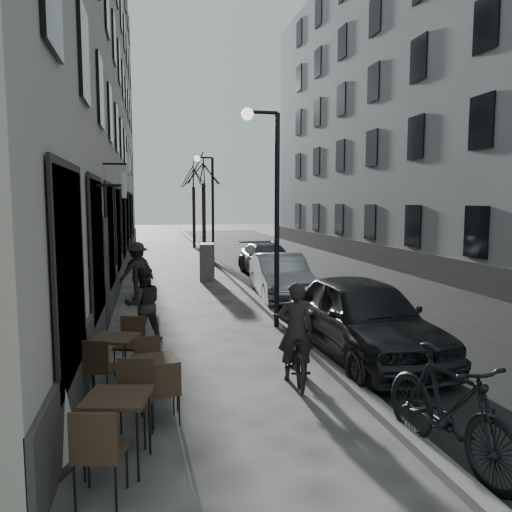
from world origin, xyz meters
name	(u,v)px	position (x,y,z in m)	size (l,w,h in m)	color
ground	(398,446)	(0.00, 0.00, 0.00)	(120.00, 120.00, 0.00)	#3C3936
road	(304,268)	(3.85, 16.00, 0.00)	(7.30, 60.00, 0.00)	black
kerb	(224,269)	(0.20, 16.00, 0.06)	(0.25, 60.00, 0.12)	slate
building_left	(68,76)	(-6.00, 16.50, 8.00)	(4.00, 35.00, 16.00)	#A5998A
building_right	(418,94)	(9.50, 16.50, 8.00)	(4.00, 35.00, 16.00)	gray
streetlamp_near	(270,194)	(-0.17, 6.00, 3.16)	(0.90, 0.28, 5.09)	black
streetlamp_far	(209,198)	(-0.17, 18.00, 3.16)	(0.90, 0.28, 5.09)	black
tree_near	(203,169)	(-0.10, 21.00, 4.66)	(2.40, 2.40, 5.70)	black
tree_far	(193,175)	(-0.10, 27.00, 4.66)	(2.40, 2.40, 5.70)	black
bistro_set_a	(118,424)	(-3.32, 0.21, 0.51)	(0.82, 1.74, 1.00)	#322316
bistro_set_b	(156,377)	(-2.88, 1.81, 0.45)	(0.69, 1.52, 0.87)	#322316
bistro_set_c	(116,356)	(-3.51, 2.83, 0.49)	(0.95, 1.68, 0.96)	#322316
sign_board	(54,430)	(-4.01, 0.34, 0.45)	(0.61, 0.71, 1.11)	black
utility_cabinet	(207,262)	(-0.80, 13.50, 0.70)	(0.51, 0.93, 1.40)	#5D5D5F
bicycle	(295,350)	(-0.58, 2.49, 0.51)	(0.67, 1.93, 1.02)	black
cyclist_rider	(295,331)	(-0.58, 2.49, 0.83)	(0.61, 0.40, 1.66)	black
pedestrian_near	(144,304)	(-3.08, 5.34, 0.81)	(0.79, 0.62, 1.63)	#282422
pedestrian_mid	(137,271)	(-3.32, 10.07, 0.88)	(1.14, 0.66, 1.77)	black
pedestrian_far	(138,271)	(-3.30, 10.82, 0.78)	(0.91, 0.38, 1.56)	black
car_near	(363,317)	(1.04, 3.40, 0.78)	(1.84, 4.56, 1.55)	black
car_mid	(281,276)	(1.00, 9.39, 0.68)	(1.44, 4.14, 1.36)	#909398
car_far	(268,260)	(1.73, 14.17, 0.64)	(1.79, 4.41, 1.28)	#35393F
moped	(449,408)	(0.35, -0.47, 0.65)	(0.62, 2.18, 1.31)	black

